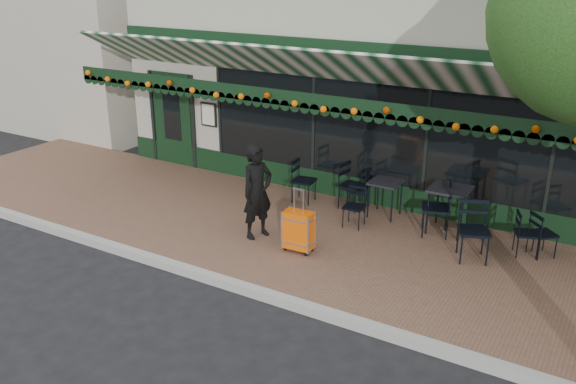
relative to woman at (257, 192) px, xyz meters
The scene contains 17 objects.
ground 1.94m from the woman, 62.90° to the right, with size 80.00×80.00×0.00m, color black.
sidewalk 1.30m from the woman, 33.89° to the left, with size 18.00×4.00×0.15m, color brown.
curb 1.97m from the woman, 64.09° to the right, with size 18.00×0.16×0.15m, color #9E9E99.
restaurant_building 6.52m from the woman, 83.16° to the left, with size 12.00×9.60×4.50m.
neighbor_building_left 13.93m from the woman, 151.98° to the left, with size 12.00×8.00×4.80m, color #A8A694.
woman is the anchor object (origin of this frame).
suitcase 1.04m from the woman, ahead, with size 0.50×0.30×1.12m.
cafe_table_a 3.43m from the woman, 34.03° to the left, with size 0.69×0.69×0.85m.
cafe_table_b 2.58m from the woman, 52.06° to the left, with size 0.57×0.57×0.71m.
chair_a_left 3.18m from the woman, 32.05° to the left, with size 0.50×0.50×1.01m, color black, non-canonical shape.
chair_a_right 4.59m from the woman, 21.29° to the left, with size 0.39×0.39×0.77m, color black, non-canonical shape.
chair_a_front 3.69m from the woman, 16.39° to the left, with size 0.50×0.50×1.00m, color black, non-canonical shape.
chair_a_extra 4.84m from the woman, 21.57° to the left, with size 0.39×0.39×0.78m, color black, non-canonical shape.
chair_b_left 2.37m from the woman, 65.08° to the left, with size 0.43×0.43×0.85m, color black, non-canonical shape.
chair_b_right 2.27m from the woman, 66.74° to the left, with size 0.46×0.46×0.93m, color black, non-canonical shape.
chair_b_front 1.86m from the woman, 44.41° to the left, with size 0.38×0.38×0.76m, color black, non-canonical shape.
chair_solo 1.92m from the woman, 93.64° to the left, with size 0.44×0.44×0.88m, color black, non-canonical shape.
Camera 1 is at (4.78, -6.77, 4.77)m, focal length 38.00 mm.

